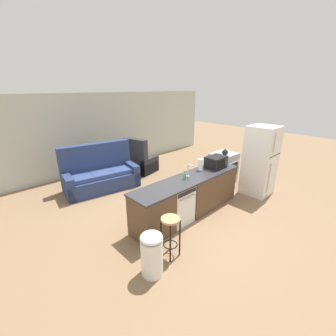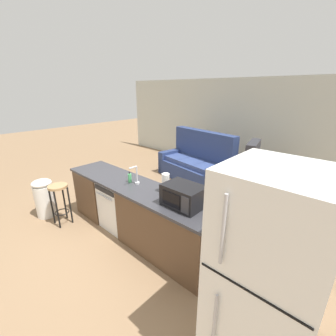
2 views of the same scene
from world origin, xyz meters
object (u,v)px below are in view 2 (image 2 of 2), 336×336
object	(u,v)px
refrigerator	(265,284)
dishwasher	(121,204)
stove_range	(295,258)
armchair	(259,179)
couch	(197,164)
microwave	(183,196)
bar_stool	(59,196)
paper_towel_roll	(166,183)
trash_bin	(44,197)
soap_bottle	(130,178)
kettle	(284,217)

from	to	relation	value
refrigerator	dishwasher	bearing A→B (deg)	168.07
stove_range	armchair	world-z (taller)	armchair
couch	armchair	size ratio (longest dim) A/B	1.77
microwave	bar_stool	xyz separation A→B (m)	(-2.21, -0.68, -0.50)
bar_stool	stove_range	bearing A→B (deg)	19.60
stove_range	microwave	world-z (taller)	microwave
paper_towel_roll	trash_bin	bearing A→B (deg)	-158.08
refrigerator	trash_bin	size ratio (longest dim) A/B	2.49
bar_stool	trash_bin	distance (m)	0.52
dishwasher	soap_bottle	bearing A→B (deg)	5.32
refrigerator	soap_bottle	size ratio (longest dim) A/B	10.46
microwave	paper_towel_roll	size ratio (longest dim) A/B	1.77
trash_bin	paper_towel_roll	bearing A→B (deg)	21.92
dishwasher	kettle	bearing A→B (deg)	9.85
stove_range	paper_towel_roll	bearing A→B (deg)	-166.18
bar_stool	trash_bin	xyz separation A→B (m)	(-0.49, -0.10, -0.16)
soap_bottle	kettle	distance (m)	2.20
stove_range	refrigerator	bearing A→B (deg)	-90.01
dishwasher	paper_towel_roll	xyz separation A→B (m)	(0.94, 0.14, 0.62)
microwave	paper_towel_roll	bearing A→B (deg)	162.13
armchair	trash_bin	bearing A→B (deg)	-124.89
stove_range	microwave	xyz separation A→B (m)	(-1.23, -0.55, 0.59)
dishwasher	microwave	distance (m)	1.50
dishwasher	bar_stool	xyz separation A→B (m)	(-0.84, -0.68, 0.11)
paper_towel_roll	kettle	bearing A→B (deg)	10.72
paper_towel_roll	bar_stool	bearing A→B (deg)	-155.34
trash_bin	couch	world-z (taller)	couch
soap_bottle	bar_stool	bearing A→B (deg)	-147.67
armchair	stove_range	bearing A→B (deg)	-60.45
microwave	bar_stool	world-z (taller)	microwave
couch	kettle	bearing A→B (deg)	-39.81
paper_towel_roll	soap_bottle	bearing A→B (deg)	-170.31
dishwasher	refrigerator	bearing A→B (deg)	-11.93
soap_bottle	armchair	world-z (taller)	armchair
microwave	soap_bottle	xyz separation A→B (m)	(-1.10, 0.03, -0.07)
refrigerator	kettle	bearing A→B (deg)	99.66
dishwasher	kettle	distance (m)	2.53
trash_bin	armchair	world-z (taller)	armchair
couch	microwave	bearing A→B (deg)	-58.06
microwave	couch	distance (m)	3.28
stove_range	soap_bottle	distance (m)	2.45
stove_range	kettle	xyz separation A→B (m)	(-0.17, -0.13, 0.53)
stove_range	dishwasher	bearing A→B (deg)	-168.09
paper_towel_roll	couch	size ratio (longest dim) A/B	0.13
bar_stool	armchair	size ratio (longest dim) A/B	0.62
kettle	bar_stool	xyz separation A→B (m)	(-3.28, -1.10, -0.45)
refrigerator	armchair	size ratio (longest dim) A/B	1.53
stove_range	paper_towel_roll	xyz separation A→B (m)	(-1.66, -0.41, 0.59)
microwave	kettle	size ratio (longest dim) A/B	2.44
microwave	trash_bin	size ratio (longest dim) A/B	0.68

